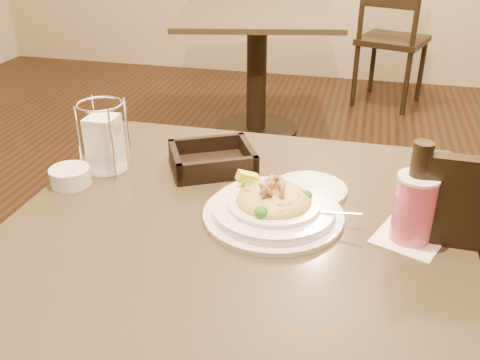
% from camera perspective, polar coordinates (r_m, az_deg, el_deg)
% --- Properties ---
extents(main_table, '(0.90, 0.90, 0.73)m').
position_cam_1_polar(main_table, '(1.21, -0.23, -13.66)').
color(main_table, black).
rests_on(main_table, ground).
extents(background_table, '(1.07, 1.07, 0.73)m').
position_cam_1_polar(background_table, '(3.25, 1.81, 13.43)').
color(background_table, black).
rests_on(background_table, ground).
extents(dining_chair_near, '(0.43, 0.43, 0.93)m').
position_cam_1_polar(dining_chair_near, '(1.33, 23.92, -12.30)').
color(dining_chair_near, black).
rests_on(dining_chair_near, ground).
extents(dining_chair_far, '(0.53, 0.53, 0.93)m').
position_cam_1_polar(dining_chair_far, '(3.88, 15.85, 14.69)').
color(dining_chair_far, black).
rests_on(dining_chair_far, ground).
extents(pasta_bowl, '(0.31, 0.28, 0.09)m').
position_cam_1_polar(pasta_bowl, '(1.07, 3.57, -2.76)').
color(pasta_bowl, white).
rests_on(pasta_bowl, main_table).
extents(drink_glass, '(0.15, 0.15, 0.13)m').
position_cam_1_polar(drink_glass, '(1.03, 18.05, -2.95)').
color(drink_glass, white).
rests_on(drink_glass, main_table).
extents(bread_basket, '(0.24, 0.22, 0.05)m').
position_cam_1_polar(bread_basket, '(1.27, -2.96, 2.07)').
color(bread_basket, black).
rests_on(bread_basket, main_table).
extents(napkin_caddy, '(0.10, 0.10, 0.17)m').
position_cam_1_polar(napkin_caddy, '(1.28, -14.27, 4.01)').
color(napkin_caddy, silver).
rests_on(napkin_caddy, main_table).
extents(side_plate, '(0.18, 0.18, 0.01)m').
position_cam_1_polar(side_plate, '(1.18, 7.45, -0.99)').
color(side_plate, white).
rests_on(side_plate, main_table).
extents(butter_ramekin, '(0.10, 0.10, 0.04)m').
position_cam_1_polar(butter_ramekin, '(1.25, -17.65, 0.37)').
color(butter_ramekin, white).
rests_on(butter_ramekin, main_table).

